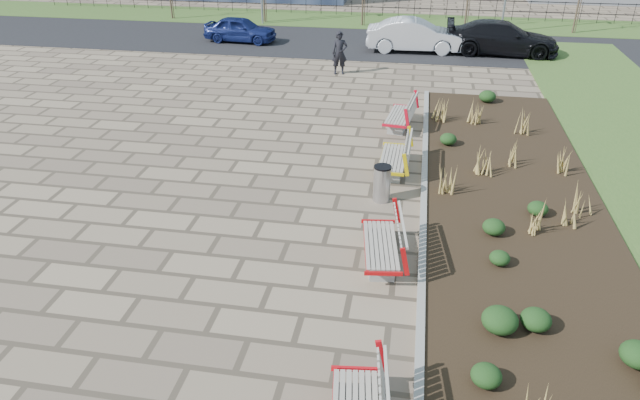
% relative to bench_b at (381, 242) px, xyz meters
% --- Properties ---
extents(ground, '(120.00, 120.00, 0.00)m').
position_rel_bench_b_xyz_m(ground, '(-3.00, -2.05, -0.50)').
color(ground, '#7F6E57').
rests_on(ground, ground).
extents(planting_bed, '(4.50, 18.00, 0.10)m').
position_rel_bench_b_xyz_m(planting_bed, '(3.25, 2.95, -0.45)').
color(planting_bed, black).
rests_on(planting_bed, ground).
extents(planting_curb, '(0.16, 18.00, 0.15)m').
position_rel_bench_b_xyz_m(planting_curb, '(0.92, 2.95, -0.42)').
color(planting_curb, gray).
rests_on(planting_curb, ground).
extents(grass_verge_far, '(80.00, 5.00, 0.04)m').
position_rel_bench_b_xyz_m(grass_verge_far, '(-3.00, 25.95, -0.48)').
color(grass_verge_far, '#33511E').
rests_on(grass_verge_far, ground).
extents(road, '(80.00, 7.00, 0.02)m').
position_rel_bench_b_xyz_m(road, '(-3.00, 19.95, -0.49)').
color(road, black).
rests_on(road, ground).
extents(bench_b, '(1.18, 2.20, 1.00)m').
position_rel_bench_b_xyz_m(bench_b, '(0.00, 0.00, 0.00)').
color(bench_b, '#B90C0F').
rests_on(bench_b, ground).
extents(bench_c, '(0.96, 2.12, 1.00)m').
position_rel_bench_b_xyz_m(bench_c, '(0.00, 4.62, 0.00)').
color(bench_c, '#DCBC0B').
rests_on(bench_c, ground).
extents(bench_d, '(1.16, 2.20, 1.00)m').
position_rel_bench_b_xyz_m(bench_d, '(0.00, 8.19, 0.00)').
color(bench_d, red).
rests_on(bench_d, ground).
extents(litter_bin, '(0.44, 0.44, 0.97)m').
position_rel_bench_b_xyz_m(litter_bin, '(-0.19, 2.83, -0.02)').
color(litter_bin, '#B2B2B7').
rests_on(litter_bin, ground).
extents(pedestrian, '(0.75, 0.57, 1.85)m').
position_rel_bench_b_xyz_m(pedestrian, '(-2.92, 14.23, 0.43)').
color(pedestrian, black).
rests_on(pedestrian, ground).
extents(car_blue, '(3.91, 1.82, 1.30)m').
position_rel_bench_b_xyz_m(car_blue, '(-8.96, 19.26, 0.17)').
color(car_blue, navy).
rests_on(car_blue, road).
extents(car_silver, '(4.82, 1.82, 1.57)m').
position_rel_bench_b_xyz_m(car_silver, '(0.23, 18.77, 0.31)').
color(car_silver, '#B5B7BE').
rests_on(car_silver, road).
extents(car_black, '(5.49, 2.38, 1.57)m').
position_rel_bench_b_xyz_m(car_black, '(4.44, 18.96, 0.31)').
color(car_black, black).
rests_on(car_black, road).
extents(railing_fence, '(44.00, 0.10, 1.20)m').
position_rel_bench_b_xyz_m(railing_fence, '(-3.00, 27.45, 0.14)').
color(railing_fence, black).
rests_on(railing_fence, grass_verge_far).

